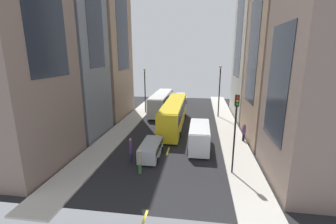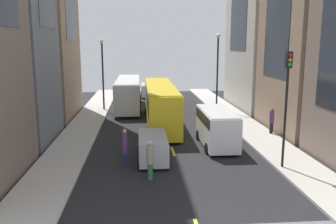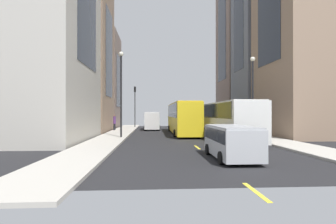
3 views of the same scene
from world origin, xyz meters
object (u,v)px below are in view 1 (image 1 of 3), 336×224
at_px(delivery_van_white, 199,135).
at_px(pedestrian_walking_far, 131,149).
at_px(pedestrian_crossing_near, 244,132).
at_px(pedestrian_crossing_mid, 140,161).
at_px(car_silver_0, 180,97).
at_px(traffic_light_near_corner, 236,121).
at_px(streetcar_yellow, 174,112).
at_px(car_silver_1, 151,149).
at_px(city_bus_white, 161,101).

height_order(delivery_van_white, pedestrian_walking_far, delivery_van_white).
xyz_separation_m(pedestrian_crossing_near, pedestrian_walking_far, (-11.37, -6.61, 0.02)).
bearing_deg(pedestrian_crossing_mid, pedestrian_crossing_near, 95.20).
relative_size(car_silver_0, pedestrian_crossing_mid, 2.18).
xyz_separation_m(pedestrian_walking_far, traffic_light_near_corner, (9.14, -1.12, 3.44)).
height_order(delivery_van_white, traffic_light_near_corner, traffic_light_near_corner).
xyz_separation_m(delivery_van_white, pedestrian_crossing_near, (5.03, 2.62, -0.27)).
bearing_deg(delivery_van_white, traffic_light_near_corner, -61.26).
bearing_deg(traffic_light_near_corner, pedestrian_crossing_near, 73.89).
relative_size(delivery_van_white, car_silver_0, 1.23).
bearing_deg(streetcar_yellow, pedestrian_crossing_near, -28.55).
xyz_separation_m(streetcar_yellow, car_silver_0, (-0.65, 17.27, -1.09)).
bearing_deg(delivery_van_white, car_silver_0, 99.73).
xyz_separation_m(car_silver_1, pedestrian_walking_far, (-1.69, -1.11, 0.33)).
distance_m(streetcar_yellow, delivery_van_white, 8.14).
xyz_separation_m(delivery_van_white, pedestrian_crossing_mid, (-4.92, -6.09, -0.36)).
relative_size(car_silver_0, pedestrian_crossing_near, 2.30).
xyz_separation_m(car_silver_0, traffic_light_near_corner, (7.01, -29.68, 3.67)).
distance_m(car_silver_1, traffic_light_near_corner, 8.64).
bearing_deg(car_silver_0, traffic_light_near_corner, -76.70).
distance_m(streetcar_yellow, pedestrian_walking_far, 11.66).
bearing_deg(delivery_van_white, pedestrian_crossing_near, 27.49).
bearing_deg(streetcar_yellow, pedestrian_walking_far, -103.79).
distance_m(pedestrian_crossing_near, pedestrian_walking_far, 13.15).
height_order(city_bus_white, pedestrian_crossing_near, city_bus_white).
distance_m(city_bus_white, car_silver_1, 18.39).
relative_size(car_silver_0, pedestrian_walking_far, 2.05).
bearing_deg(delivery_van_white, streetcar_yellow, 116.03).
xyz_separation_m(streetcar_yellow, delivery_van_white, (3.56, -7.30, -0.61)).
xyz_separation_m(city_bus_white, streetcar_yellow, (3.13, -8.06, 0.12)).
bearing_deg(streetcar_yellow, car_silver_1, -96.09).
bearing_deg(traffic_light_near_corner, car_silver_0, 103.30).
xyz_separation_m(streetcar_yellow, pedestrian_crossing_mid, (-1.36, -13.39, -0.97)).
relative_size(city_bus_white, pedestrian_walking_far, 5.08).
bearing_deg(streetcar_yellow, car_silver_0, 92.15).
bearing_deg(car_silver_1, pedestrian_crossing_mid, -94.85).
bearing_deg(pedestrian_crossing_near, pedestrian_crossing_mid, 130.79).
bearing_deg(pedestrian_crossing_mid, city_bus_white, 148.74).
bearing_deg(pedestrian_walking_far, car_silver_1, 42.94).
xyz_separation_m(streetcar_yellow, pedestrian_crossing_near, (8.60, -4.68, -0.89)).
bearing_deg(pedestrian_crossing_near, streetcar_yellow, 61.07).
height_order(city_bus_white, streetcar_yellow, streetcar_yellow).
height_order(car_silver_0, car_silver_1, car_silver_0).
bearing_deg(pedestrian_walking_far, traffic_light_near_corner, 2.63).
bearing_deg(pedestrian_crossing_near, car_silver_1, 119.23).
xyz_separation_m(car_silver_1, pedestrian_crossing_near, (9.69, 5.51, 0.30)).
relative_size(streetcar_yellow, car_silver_0, 2.99).
relative_size(car_silver_1, traffic_light_near_corner, 0.63).
bearing_deg(city_bus_white, car_silver_0, 74.94).
xyz_separation_m(car_silver_1, traffic_light_near_corner, (7.45, -2.22, 3.76)).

